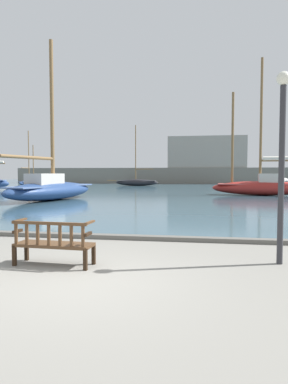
# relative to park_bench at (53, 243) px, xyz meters

# --- Properties ---
(ground_plane) EXTENTS (160.00, 160.00, 0.00)m
(ground_plane) POSITION_rel_park_bench_xyz_m (0.82, -0.93, -0.47)
(ground_plane) COLOR gray
(harbor_water) EXTENTS (100.00, 80.00, 0.08)m
(harbor_water) POSITION_rel_park_bench_xyz_m (0.82, 43.07, -0.43)
(harbor_water) COLOR #385666
(harbor_water) RESTS_ON ground
(quay_edge_kerb) EXTENTS (40.00, 0.30, 0.12)m
(quay_edge_kerb) POSITION_rel_park_bench_xyz_m (0.82, 2.92, -0.41)
(quay_edge_kerb) COLOR #5B5954
(quay_edge_kerb) RESTS_ON ground
(park_bench) EXTENTS (1.63, 0.61, 0.92)m
(park_bench) POSITION_rel_park_bench_xyz_m (0.00, 0.00, 0.00)
(park_bench) COLOR black
(park_bench) RESTS_ON ground
(sailboat_distant_harbor) EXTENTS (4.36, 8.69, 10.51)m
(sailboat_distant_harbor) POSITION_rel_park_bench_xyz_m (-6.80, 14.87, 0.41)
(sailboat_distant_harbor) COLOR navy
(sailboat_distant_harbor) RESTS_ON harbor_water
(sailboat_outer_starboard) EXTENTS (1.53, 6.29, 7.76)m
(sailboat_outer_starboard) POSITION_rel_park_bench_xyz_m (-20.97, 38.87, 0.16)
(sailboat_outer_starboard) COLOR navy
(sailboat_outer_starboard) RESTS_ON harbor_water
(sailboat_far_port) EXTENTS (3.16, 7.50, 9.94)m
(sailboat_far_port) POSITION_rel_park_bench_xyz_m (12.10, 33.45, 0.40)
(sailboat_far_port) COLOR silver
(sailboat_far_port) RESTS_ON harbor_water
(sailboat_mid_port) EXTENTS (8.09, 2.74, 10.88)m
(sailboat_mid_port) POSITION_rel_park_bench_xyz_m (8.01, 22.08, 0.46)
(sailboat_mid_port) COLOR maroon
(sailboat_mid_port) RESTS_ON harbor_water
(sailboat_nearest_port) EXTENTS (7.34, 1.69, 8.42)m
(sailboat_nearest_port) POSITION_rel_park_bench_xyz_m (-5.67, 40.50, 0.15)
(sailboat_nearest_port) COLOR black
(sailboat_nearest_port) RESTS_ON harbor_water
(lamp_post) EXTENTS (0.28, 0.28, 3.92)m
(lamp_post) POSITION_rel_park_bench_xyz_m (4.57, 0.86, 1.93)
(lamp_post) COLOR #2D2D33
(lamp_post) RESTS_ON ground
(far_breakwater) EXTENTS (58.95, 2.40, 7.88)m
(far_breakwater) POSITION_rel_park_bench_xyz_m (1.85, 50.76, 1.91)
(far_breakwater) COLOR slate
(far_breakwater) RESTS_ON ground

